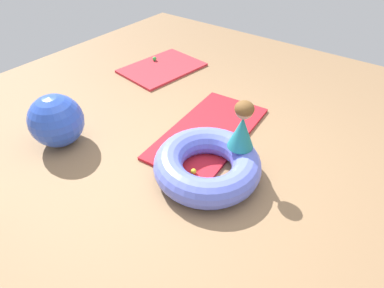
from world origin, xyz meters
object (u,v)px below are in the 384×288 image
Objects in this scene: inflatable_cushion at (207,165)px; play_ball_orange at (243,109)px; play_ball_green at (154,59)px; exercise_ball_large at (56,121)px; play_ball_yellow at (194,171)px; play_ball_blue at (161,156)px; child_in_teal at (242,126)px.

inflatable_cushion is 1.30m from play_ball_orange.
play_ball_green is 0.12× the size of exercise_ball_large.
play_ball_yellow is 2.92m from play_ball_green.
play_ball_yellow is 0.61× the size of play_ball_blue.
inflatable_cushion is 12.73× the size of play_ball_orange.
play_ball_blue is at bearing -136.35° from play_ball_green.
play_ball_yellow is 1.72m from exercise_ball_large.
play_ball_orange is 0.14× the size of exercise_ball_large.
play_ball_orange is at bearing -10.06° from play_ball_blue.
exercise_ball_large is (-2.35, -0.61, 0.24)m from play_ball_green.
inflatable_cushion is 0.55m from child_in_teal.
exercise_ball_large is at bearing -165.37° from play_ball_green.
inflatable_cushion reaches higher than play_ball_orange.
child_in_teal is 0.86× the size of exercise_ball_large.
exercise_ball_large is (-0.45, 1.20, 0.22)m from play_ball_blue.
child_in_teal is 2.98m from play_ball_green.
child_in_teal reaches higher than play_ball_blue.
play_ball_green is (1.46, 2.55, -0.49)m from child_in_teal.
child_in_teal is at bearing -33.57° from inflatable_cushion.
inflatable_cushion reaches higher than play_ball_green.
play_ball_blue is (-0.13, 0.54, -0.06)m from inflatable_cushion.
play_ball_orange reaches higher than play_ball_yellow.
exercise_ball_large reaches higher than play_ball_orange.
child_in_teal is (0.30, -0.20, 0.42)m from inflatable_cushion.
play_ball_orange is 1.42m from play_ball_blue.
child_in_teal is 0.98m from play_ball_blue.
child_in_teal reaches higher than exercise_ball_large.
play_ball_green is 2.44m from exercise_ball_large.
play_ball_yellow is 0.10× the size of exercise_ball_large.
play_ball_green is at bearing 50.24° from play_ball_yellow.
inflatable_cushion is 11.15× the size of play_ball_blue.
exercise_ball_large is at bearing 106.37° from play_ball_yellow.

